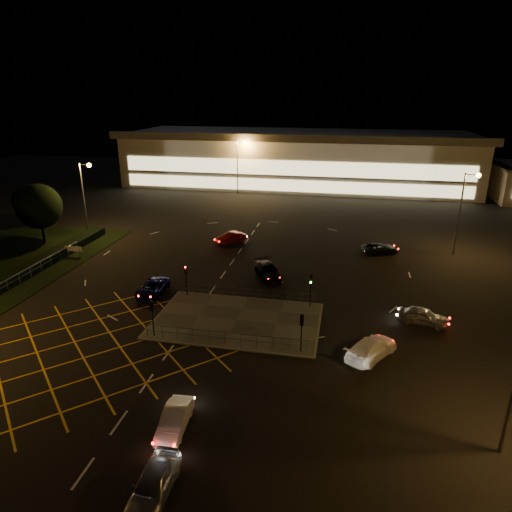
% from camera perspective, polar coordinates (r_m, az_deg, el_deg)
% --- Properties ---
extents(ground, '(180.00, 180.00, 0.00)m').
position_cam_1_polar(ground, '(42.49, -4.38, -6.60)').
color(ground, black).
rests_on(ground, ground).
extents(pedestrian_island, '(14.00, 9.00, 0.12)m').
position_cam_1_polar(pedestrian_island, '(40.28, -2.38, -8.04)').
color(pedestrian_island, '#4C4944').
rests_on(pedestrian_island, ground).
extents(grass_verge, '(18.00, 30.00, 0.08)m').
position_cam_1_polar(grass_verge, '(60.47, -29.19, -0.88)').
color(grass_verge, black).
rests_on(grass_verge, ground).
extents(hedge, '(2.00, 26.00, 1.00)m').
position_cam_1_polar(hedge, '(57.25, -25.43, -0.83)').
color(hedge, black).
rests_on(hedge, ground).
extents(supermarket, '(72.00, 26.50, 10.50)m').
position_cam_1_polar(supermarket, '(99.94, 5.29, 12.11)').
color(supermarket, beige).
rests_on(supermarket, ground).
extents(streetlight_nw, '(1.78, 0.56, 10.03)m').
position_cam_1_polar(streetlight_nw, '(65.51, -20.54, 7.84)').
color(streetlight_nw, slate).
rests_on(streetlight_nw, ground).
extents(streetlight_ne, '(1.78, 0.56, 10.03)m').
position_cam_1_polar(streetlight_ne, '(59.45, 24.68, 6.14)').
color(streetlight_ne, slate).
rests_on(streetlight_ne, ground).
extents(streetlight_far_left, '(1.78, 0.56, 10.03)m').
position_cam_1_polar(streetlight_far_left, '(87.74, -2.08, 11.90)').
color(streetlight_far_left, slate).
rests_on(streetlight_far_left, ground).
extents(streetlight_far_right, '(1.78, 0.56, 10.03)m').
position_cam_1_polar(streetlight_far_right, '(89.58, 24.46, 10.32)').
color(streetlight_far_right, slate).
rests_on(streetlight_far_right, ground).
extents(signal_sw, '(0.28, 0.30, 3.15)m').
position_cam_1_polar(signal_sw, '(37.69, -12.85, -6.71)').
color(signal_sw, black).
rests_on(signal_sw, pedestrian_island).
extents(signal_se, '(0.28, 0.30, 3.15)m').
position_cam_1_polar(signal_se, '(34.83, 5.73, -8.62)').
color(signal_se, black).
rests_on(signal_se, pedestrian_island).
extents(signal_nw, '(0.28, 0.30, 3.15)m').
position_cam_1_polar(signal_nw, '(44.40, -8.75, -2.22)').
color(signal_nw, black).
rests_on(signal_nw, pedestrian_island).
extents(signal_ne, '(0.28, 0.30, 3.15)m').
position_cam_1_polar(signal_ne, '(42.00, 6.87, -3.46)').
color(signal_ne, black).
rests_on(signal_ne, pedestrian_island).
extents(tree_c, '(5.76, 5.76, 7.84)m').
position_cam_1_polar(tree_c, '(65.09, -25.51, 5.63)').
color(tree_c, black).
rests_on(tree_c, ground).
extents(tree_d, '(4.68, 4.68, 6.37)m').
position_cam_1_polar(tree_d, '(73.52, -26.49, 6.20)').
color(tree_d, black).
rests_on(tree_d, ground).
extents(car_near_silver, '(1.87, 4.38, 1.48)m').
position_cam_1_polar(car_near_silver, '(25.71, -12.66, -25.91)').
color(car_near_silver, '#B3B5BB').
rests_on(car_near_silver, ground).
extents(car_queue_white, '(1.65, 4.04, 1.30)m').
position_cam_1_polar(car_queue_white, '(29.11, -10.12, -19.47)').
color(car_queue_white, white).
rests_on(car_queue_white, ground).
extents(car_left_blue, '(2.43, 4.90, 1.34)m').
position_cam_1_polar(car_left_blue, '(46.17, -12.81, -3.89)').
color(car_left_blue, '#0E0B42').
rests_on(car_left_blue, ground).
extents(car_far_dkgrey, '(4.15, 5.46, 1.47)m').
position_cam_1_polar(car_far_dkgrey, '(48.95, 1.52, -1.87)').
color(car_far_dkgrey, black).
rests_on(car_far_dkgrey, ground).
extents(car_right_silver, '(4.44, 2.62, 1.42)m').
position_cam_1_polar(car_right_silver, '(42.11, 20.16, -7.06)').
color(car_right_silver, silver).
rests_on(car_right_silver, ground).
extents(car_circ_red, '(4.02, 4.02, 1.39)m').
position_cam_1_polar(car_circ_red, '(60.10, -3.17, 2.28)').
color(car_circ_red, maroon).
rests_on(car_circ_red, ground).
extents(car_east_grey, '(4.94, 3.47, 1.25)m').
position_cam_1_polar(car_east_grey, '(58.18, 15.23, 0.91)').
color(car_east_grey, black).
rests_on(car_east_grey, ground).
extents(car_approach_white, '(4.52, 5.39, 1.48)m').
position_cam_1_polar(car_approach_white, '(36.08, 14.22, -11.09)').
color(car_approach_white, white).
rests_on(car_approach_white, ground).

